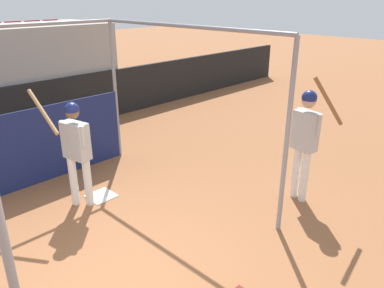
% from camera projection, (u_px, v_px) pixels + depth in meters
% --- Properties ---
extents(batting_cage, '(3.78, 4.12, 2.86)m').
position_uv_depth(batting_cage, '(47.00, 129.00, 6.14)').
color(batting_cage, gray).
rests_on(batting_cage, ground).
extents(home_plate, '(0.44, 0.44, 0.02)m').
position_uv_depth(home_plate, '(101.00, 196.00, 6.57)').
color(home_plate, white).
rests_on(home_plate, ground).
extents(player_batter, '(0.55, 0.88, 1.95)m').
position_uv_depth(player_batter, '(75.00, 145.00, 5.93)').
color(player_batter, white).
rests_on(player_batter, ground).
extents(player_waiting, '(0.49, 0.79, 2.21)m').
position_uv_depth(player_waiting, '(306.00, 135.00, 6.08)').
color(player_waiting, white).
rests_on(player_waiting, ground).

